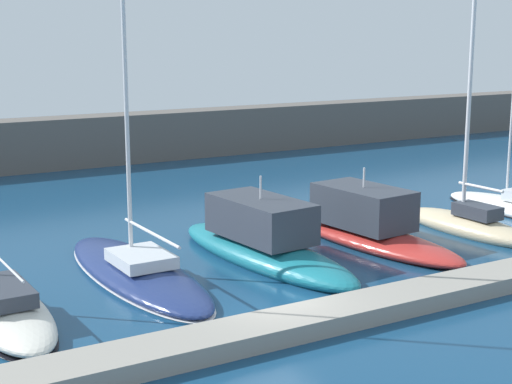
{
  "coord_description": "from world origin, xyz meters",
  "views": [
    {
      "loc": [
        -12.01,
        -19.09,
        8.51
      ],
      "look_at": [
        1.21,
        3.24,
        3.15
      ],
      "focal_mm": 54.89,
      "sensor_mm": 36.0,
      "label": 1
    }
  ],
  "objects_px": {
    "motorboat_red_sixth": "(368,224)",
    "sailboat_sand_seventh": "(468,223)",
    "motorboat_teal_fifth": "(262,242)",
    "sailboat_navy_fourth": "(137,270)",
    "sailboat_ivory_third": "(2,308)"
  },
  "relations": [
    {
      "from": "motorboat_red_sixth",
      "to": "sailboat_sand_seventh",
      "type": "height_order",
      "value": "sailboat_sand_seventh"
    },
    {
      "from": "motorboat_teal_fifth",
      "to": "sailboat_navy_fourth",
      "type": "bearing_deg",
      "value": 80.15
    },
    {
      "from": "sailboat_navy_fourth",
      "to": "sailboat_sand_seventh",
      "type": "distance_m",
      "value": 14.67
    },
    {
      "from": "sailboat_ivory_third",
      "to": "sailboat_navy_fourth",
      "type": "bearing_deg",
      "value": -72.51
    },
    {
      "from": "sailboat_sand_seventh",
      "to": "motorboat_teal_fifth",
      "type": "bearing_deg",
      "value": 81.89
    },
    {
      "from": "motorboat_red_sixth",
      "to": "sailboat_sand_seventh",
      "type": "distance_m",
      "value": 4.88
    },
    {
      "from": "sailboat_sand_seventh",
      "to": "sailboat_navy_fourth",
      "type": "bearing_deg",
      "value": 82.25
    },
    {
      "from": "sailboat_ivory_third",
      "to": "sailboat_sand_seventh",
      "type": "bearing_deg",
      "value": -90.21
    },
    {
      "from": "motorboat_red_sixth",
      "to": "sailboat_sand_seventh",
      "type": "xyz_separation_m",
      "value": [
        4.79,
        -0.85,
        -0.36
      ]
    },
    {
      "from": "sailboat_navy_fourth",
      "to": "motorboat_red_sixth",
      "type": "xyz_separation_m",
      "value": [
        9.81,
        -0.58,
        0.51
      ]
    },
    {
      "from": "sailboat_ivory_third",
      "to": "motorboat_red_sixth",
      "type": "bearing_deg",
      "value": -86.72
    },
    {
      "from": "sailboat_sand_seventh",
      "to": "motorboat_red_sixth",
      "type": "bearing_deg",
      "value": 77.82
    },
    {
      "from": "sailboat_navy_fourth",
      "to": "motorboat_teal_fifth",
      "type": "height_order",
      "value": "sailboat_navy_fourth"
    },
    {
      "from": "motorboat_teal_fifth",
      "to": "motorboat_red_sixth",
      "type": "relative_size",
      "value": 1.09
    },
    {
      "from": "sailboat_ivory_third",
      "to": "sailboat_sand_seventh",
      "type": "height_order",
      "value": "sailboat_ivory_third"
    }
  ]
}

